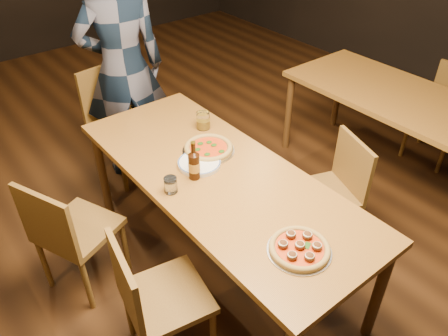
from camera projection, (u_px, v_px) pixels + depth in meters
ground at (219, 262)px, 2.95m from camera, size 9.00×9.00×0.00m
table_main at (219, 184)px, 2.54m from camera, size 0.80×2.00×0.75m
table_right at (414, 109)px, 3.27m from camera, size 0.80×2.00×0.75m
chair_main_nw at (167, 296)px, 2.20m from camera, size 0.47×0.47×0.86m
chair_main_sw at (78, 228)px, 2.60m from camera, size 0.53×0.53×0.87m
chair_main_e at (324, 193)px, 2.88m from camera, size 0.50×0.50×0.83m
chair_end at (124, 123)px, 3.50m from camera, size 0.51×0.51×0.95m
chair_nbr_right at (441, 115)px, 3.71m from camera, size 0.43×0.43×0.85m
pizza_meatball at (300, 248)px, 2.01m from camera, size 0.30×0.30×0.06m
pizza_margherita at (208, 148)px, 2.68m from camera, size 0.32×0.32×0.04m
plate_stack at (199, 163)px, 2.57m from camera, size 0.25×0.25×0.02m
beer_bottle at (194, 166)px, 2.42m from camera, size 0.07×0.07×0.23m
water_glass at (171, 185)px, 2.35m from camera, size 0.07×0.07×0.09m
amber_glass at (203, 121)px, 2.88m from camera, size 0.09×0.09×0.11m
diner at (123, 69)px, 3.31m from camera, size 0.75×0.59×1.81m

